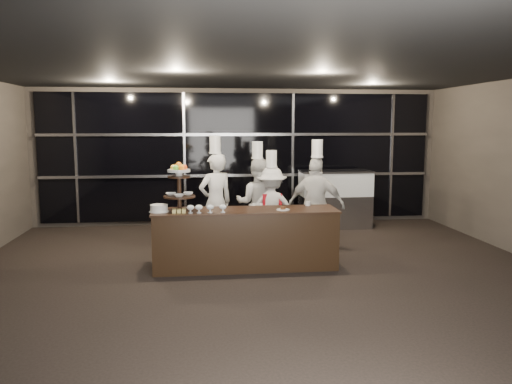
{
  "coord_description": "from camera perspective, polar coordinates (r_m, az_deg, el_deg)",
  "views": [
    {
      "loc": [
        -0.89,
        -6.09,
        2.22
      ],
      "look_at": [
        0.01,
        1.75,
        1.15
      ],
      "focal_mm": 35.0,
      "sensor_mm": 36.0,
      "label": 1
    }
  ],
  "objects": [
    {
      "name": "chef_c",
      "position": [
        8.9,
        1.75,
        -1.78
      ],
      "size": [
        1.0,
        0.64,
        1.77
      ],
      "color": "silver",
      "rests_on": "ground"
    },
    {
      "name": "room",
      "position": [
        6.19,
        1.75,
        1.04
      ],
      "size": [
        10.0,
        10.0,
        10.0
      ],
      "color": "black",
      "rests_on": "ground"
    },
    {
      "name": "compotes",
      "position": [
        7.41,
        -5.78,
        -1.77
      ],
      "size": [
        0.59,
        0.11,
        0.12
      ],
      "color": "silver",
      "rests_on": "buffet_counter"
    },
    {
      "name": "display_stand",
      "position": [
        7.59,
        -8.78,
        0.97
      ],
      "size": [
        0.48,
        0.48,
        0.74
      ],
      "color": "black",
      "rests_on": "buffet_counter"
    },
    {
      "name": "chef_a",
      "position": [
        8.75,
        -4.63,
        -1.03
      ],
      "size": [
        0.75,
        0.64,
        2.03
      ],
      "color": "white",
      "rests_on": "ground"
    },
    {
      "name": "pastry_squares",
      "position": [
        7.48,
        -8.79,
        -2.16
      ],
      "size": [
        0.2,
        0.13,
        0.05
      ],
      "color": "#E9D371",
      "rests_on": "buffet_counter"
    },
    {
      "name": "small_plate",
      "position": [
        7.65,
        3.11,
        -1.95
      ],
      "size": [
        0.2,
        0.2,
        0.05
      ],
      "color": "white",
      "rests_on": "buffet_counter"
    },
    {
      "name": "chef_cup",
      "position": [
        8.07,
        5.95,
        -1.33
      ],
      "size": [
        0.08,
        0.08,
        0.07
      ],
      "primitive_type": "cylinder",
      "color": "white",
      "rests_on": "buffet_counter"
    },
    {
      "name": "window_wall",
      "position": [
        11.08,
        -1.93,
        4.02
      ],
      "size": [
        8.6,
        0.1,
        2.8
      ],
      "color": "black",
      "rests_on": "ground"
    },
    {
      "name": "layer_cake",
      "position": [
        7.61,
        -11.03,
        -1.84
      ],
      "size": [
        0.3,
        0.3,
        0.11
      ],
      "color": "white",
      "rests_on": "buffet_counter"
    },
    {
      "name": "chef_d",
      "position": [
        8.67,
        6.91,
        -1.41
      ],
      "size": [
        1.06,
        0.77,
        1.97
      ],
      "color": "silver",
      "rests_on": "ground"
    },
    {
      "name": "buffet_counter",
      "position": [
        7.76,
        -1.22,
        -5.33
      ],
      "size": [
        2.84,
        0.74,
        0.92
      ],
      "color": "black",
      "rests_on": "ground"
    },
    {
      "name": "display_case",
      "position": [
        10.89,
        9.03,
        -0.45
      ],
      "size": [
        1.52,
        0.66,
        1.24
      ],
      "color": "#A5A5AA",
      "rests_on": "ground"
    },
    {
      "name": "chef_b",
      "position": [
        8.99,
        0.16,
        -1.2
      ],
      "size": [
        0.9,
        0.77,
        1.92
      ],
      "color": "silver",
      "rests_on": "ground"
    }
  ]
}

